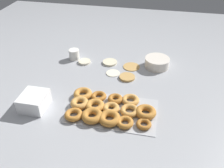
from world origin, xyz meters
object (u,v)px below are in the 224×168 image
container_stack (34,101)px  pancake_1 (113,73)px  batter_bowl (157,62)px  paper_cup (74,54)px  pancake_2 (110,62)px  pancake_3 (84,62)px  pancake_4 (127,77)px  pancake_0 (131,66)px  donut_tray (108,109)px

container_stack → pancake_1: bearing=49.9°
batter_bowl → paper_cup: size_ratio=2.27×
paper_cup → pancake_1: bearing=-23.2°
batter_bowl → container_stack: container_stack is taller
paper_cup → batter_bowl: bearing=1.1°
pancake_2 → batter_bowl: (0.34, 0.02, 0.03)m
batter_bowl → paper_cup: bearing=-178.9°
pancake_3 → pancake_4: bearing=-22.1°
pancake_0 → pancake_3: bearing=-178.8°
pancake_3 → donut_tray: bearing=-59.7°
batter_bowl → paper_cup: (-0.61, -0.01, 0.00)m
pancake_3 → batter_bowl: size_ratio=0.51×
pancake_0 → donut_tray: 0.49m
donut_tray → pancake_2: bearing=100.8°
pancake_4 → paper_cup: size_ratio=1.35×
pancake_1 → pancake_4: size_ratio=0.90×
donut_tray → paper_cup: bearing=125.5°
pancake_1 → donut_tray: donut_tray is taller
container_stack → pancake_2: bearing=60.8°
pancake_0 → batter_bowl: 0.18m
pancake_2 → pancake_4: 0.23m
pancake_3 → pancake_4: (0.34, -0.14, -0.00)m
container_stack → pancake_3: bearing=76.4°
pancake_0 → pancake_4: 0.14m
pancake_1 → pancake_2: bearing=110.7°
pancake_3 → paper_cup: bearing=156.5°
pancake_3 → pancake_4: 0.36m
pancake_0 → paper_cup: paper_cup is taller
container_stack → paper_cup: bearing=86.2°
pancake_3 → pancake_4: same height
pancake_1 → paper_cup: 0.35m
pancake_1 → container_stack: (-0.36, -0.43, 0.04)m
batter_bowl → container_stack: 0.87m
container_stack → paper_cup: container_stack is taller
pancake_2 → pancake_4: bearing=-47.5°
pancake_0 → batter_bowl: bearing=13.8°
pancake_0 → donut_tray: donut_tray is taller
paper_cup → pancake_2: bearing=-2.0°
pancake_2 → pancake_3: bearing=-170.9°
donut_tray → container_stack: container_stack is taller
donut_tray → container_stack: bearing=-173.5°
pancake_2 → batter_bowl: bearing=3.6°
batter_bowl → pancake_2: bearing=-176.4°
batter_bowl → pancake_1: bearing=-152.5°
pancake_1 → batter_bowl: (0.29, 0.15, 0.03)m
pancake_3 → paper_cup: size_ratio=1.16×
container_stack → donut_tray: bearing=6.5°
pancake_2 → pancake_3: pancake_3 is taller
batter_bowl → pancake_0: bearing=-166.2°
batter_bowl → pancake_3: bearing=-174.5°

